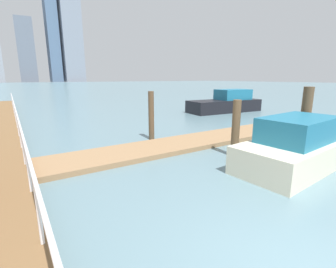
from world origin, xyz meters
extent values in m
plane|color=slate|center=(0.00, 20.00, 0.00)|extent=(300.00, 300.00, 0.00)
cube|color=#93704C|center=(4.11, 6.92, 0.09)|extent=(15.22, 2.00, 0.18)
cylinder|color=white|center=(-3.15, 2.55, 0.93)|extent=(0.06, 0.06, 1.05)
cylinder|color=white|center=(-3.15, 4.59, 0.93)|extent=(0.06, 0.06, 1.05)
cylinder|color=white|center=(-3.15, 6.62, 0.93)|extent=(0.06, 0.06, 1.05)
cylinder|color=white|center=(-3.15, 8.66, 0.93)|extent=(0.06, 0.06, 1.05)
cylinder|color=white|center=(-3.15, 10.69, 0.93)|extent=(0.06, 0.06, 1.05)
cylinder|color=white|center=(-3.15, 12.73, 0.93)|extent=(0.06, 0.06, 1.05)
cylinder|color=white|center=(-3.15, 14.76, 0.93)|extent=(0.06, 0.06, 1.05)
cylinder|color=white|center=(-3.15, 16.80, 0.93)|extent=(0.06, 0.06, 1.05)
cylinder|color=white|center=(-3.15, 18.83, 0.93)|extent=(0.06, 0.06, 1.05)
cylinder|color=white|center=(-3.15, 20.87, 0.93)|extent=(0.06, 0.06, 1.05)
cylinder|color=white|center=(-3.15, 22.90, 0.93)|extent=(0.06, 0.06, 1.05)
cylinder|color=white|center=(-3.15, 24.94, 0.93)|extent=(0.06, 0.06, 1.05)
cylinder|color=white|center=(-3.15, 10.69, 1.45)|extent=(0.06, 28.49, 0.06)
cylinder|color=brown|center=(3.38, 4.74, 1.03)|extent=(0.29, 0.29, 2.06)
cylinder|color=brown|center=(2.05, 8.57, 1.11)|extent=(0.26, 0.26, 2.22)
cylinder|color=brown|center=(5.85, 3.62, 1.25)|extent=(0.36, 0.36, 2.49)
cube|color=beige|center=(4.98, 2.98, 0.43)|extent=(6.19, 2.43, 0.86)
cube|color=#1E6B8C|center=(4.18, 2.92, 1.24)|extent=(2.70, 1.76, 0.77)
cube|color=black|center=(11.77, 13.49, 0.50)|extent=(6.54, 2.69, 0.99)
cube|color=#1E6B8C|center=(12.65, 13.42, 1.42)|extent=(2.92, 1.96, 0.85)
cube|color=slate|center=(9.42, 187.15, 19.70)|extent=(10.57, 13.65, 39.40)
cube|color=slate|center=(25.21, 182.89, 33.95)|extent=(6.95, 12.15, 67.91)
cube|color=gray|center=(36.34, 180.62, 34.32)|extent=(13.48, 12.36, 68.63)
camera|label=1|loc=(-3.30, -1.13, 2.82)|focal=26.07mm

